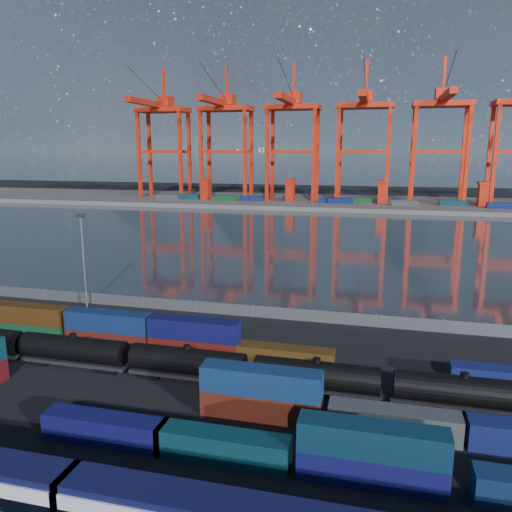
# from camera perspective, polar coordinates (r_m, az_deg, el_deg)

# --- Properties ---
(ground) EXTENTS (700.00, 700.00, 0.00)m
(ground) POSITION_cam_1_polar(r_m,az_deg,el_deg) (59.38, -7.35, -15.47)
(ground) COLOR black
(ground) RESTS_ON ground
(harbor_water) EXTENTS (700.00, 700.00, 0.00)m
(harbor_water) POSITION_cam_1_polar(r_m,az_deg,el_deg) (157.50, 6.68, 1.95)
(harbor_water) COLOR #28343B
(harbor_water) RESTS_ON ground
(far_quay) EXTENTS (700.00, 70.00, 2.00)m
(far_quay) POSITION_cam_1_polar(r_m,az_deg,el_deg) (260.94, 9.75, 6.05)
(far_quay) COLOR #514F4C
(far_quay) RESTS_ON ground
(distant_mountains) EXTENTS (2470.00, 1100.00, 520.00)m
(distant_mountains) POSITION_cam_1_polar(r_m,az_deg,el_deg) (1660.66, 16.37, 18.22)
(distant_mountains) COLOR #1E2630
(distant_mountains) RESTS_ON ground
(container_row_south) EXTENTS (140.33, 2.49, 5.32)m
(container_row_south) POSITION_cam_1_polar(r_m,az_deg,el_deg) (55.72, -23.74, -15.98)
(container_row_south) COLOR #404245
(container_row_south) RESTS_ON ground
(container_row_mid) EXTENTS (141.90, 2.56, 5.46)m
(container_row_mid) POSITION_cam_1_polar(r_m,az_deg,el_deg) (55.85, -7.35, -15.14)
(container_row_mid) COLOR #434548
(container_row_mid) RESTS_ON ground
(container_row_north) EXTENTS (140.77, 2.52, 5.38)m
(container_row_north) POSITION_cam_1_polar(r_m,az_deg,el_deg) (70.15, -11.09, -9.40)
(container_row_north) COLOR navy
(container_row_north) RESTS_ON ground
(tanker_string) EXTENTS (138.68, 3.15, 4.51)m
(tanker_string) POSITION_cam_1_polar(r_m,az_deg,el_deg) (61.82, -7.82, -12.00)
(tanker_string) COLOR black
(tanker_string) RESTS_ON ground
(waterfront_fence) EXTENTS (160.12, 0.12, 2.20)m
(waterfront_fence) POSITION_cam_1_polar(r_m,az_deg,el_deg) (83.61, -0.34, -6.32)
(waterfront_fence) COLOR #595B5E
(waterfront_fence) RESTS_ON ground
(yard_light_mast) EXTENTS (1.60, 0.40, 16.60)m
(yard_light_mast) POSITION_cam_1_polar(r_m,az_deg,el_deg) (91.71, -19.14, 0.02)
(yard_light_mast) COLOR slate
(yard_light_mast) RESTS_ON ground
(gantry_cranes) EXTENTS (201.69, 51.24, 69.39)m
(gantry_cranes) POSITION_cam_1_polar(r_m,az_deg,el_deg) (253.94, 8.22, 15.33)
(gantry_cranes) COLOR red
(gantry_cranes) RESTS_ON ground
(quay_containers) EXTENTS (172.58, 10.99, 2.60)m
(quay_containers) POSITION_cam_1_polar(r_m,az_deg,el_deg) (247.42, 6.95, 6.36)
(quay_containers) COLOR navy
(quay_containers) RESTS_ON far_quay
(straddle_carriers) EXTENTS (140.00, 7.00, 11.10)m
(straddle_carriers) POSITION_cam_1_polar(r_m,az_deg,el_deg) (250.61, 9.05, 7.41)
(straddle_carriers) COLOR red
(straddle_carriers) RESTS_ON far_quay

